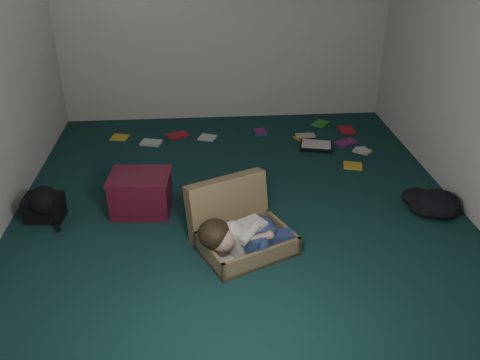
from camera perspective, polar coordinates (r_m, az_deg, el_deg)
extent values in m
plane|color=#133634|center=(4.64, -0.15, -2.93)|extent=(4.50, 4.50, 0.00)
plane|color=white|center=(6.31, -1.88, 18.18)|extent=(4.50, 0.00, 4.50)
plane|color=white|center=(2.06, 4.80, -4.32)|extent=(4.50, 0.00, 4.50)
cube|color=olive|center=(4.02, 0.81, -7.12)|extent=(0.83, 0.74, 0.16)
cube|color=silver|center=(4.04, 0.80, -7.58)|extent=(0.76, 0.66, 0.02)
cube|color=olive|center=(4.16, -1.40, -3.00)|extent=(0.72, 0.48, 0.51)
cube|color=silver|center=(3.94, 0.71, -6.29)|extent=(0.34, 0.30, 0.22)
sphere|color=tan|center=(3.80, -1.98, -6.71)|extent=(0.19, 0.19, 0.19)
ellipsoid|color=black|center=(3.81, -2.90, -6.03)|extent=(0.25, 0.26, 0.22)
ellipsoid|color=navy|center=(4.02, 2.48, -5.63)|extent=(0.23, 0.26, 0.22)
cube|color=navy|center=(3.91, 2.32, -6.84)|extent=(0.27, 0.27, 0.14)
cube|color=navy|center=(3.98, 4.22, -6.59)|extent=(0.25, 0.15, 0.11)
sphere|color=white|center=(4.06, 5.10, -6.23)|extent=(0.11, 0.11, 0.11)
sphere|color=white|center=(4.02, 5.64, -6.82)|extent=(0.10, 0.10, 0.10)
cylinder|color=tan|center=(3.85, 2.32, -6.48)|extent=(0.19, 0.13, 0.07)
cube|color=maroon|center=(4.58, -11.02, -1.58)|extent=(0.53, 0.43, 0.34)
cube|color=maroon|center=(4.49, -11.23, 0.41)|extent=(0.55, 0.45, 0.02)
cube|color=black|center=(5.82, 8.54, 3.79)|extent=(0.41, 0.35, 0.04)
cube|color=white|center=(5.81, 8.56, 4.01)|extent=(0.37, 0.31, 0.01)
cube|color=yellow|center=(6.19, -13.34, 4.69)|extent=(0.19, 0.14, 0.02)
cube|color=#B31724|center=(6.12, -7.00, 4.99)|extent=(0.24, 0.23, 0.02)
cube|color=silver|center=(6.03, -3.66, 4.80)|extent=(0.19, 0.23, 0.02)
cube|color=#2062B0|center=(6.16, 2.28, 5.35)|extent=(0.20, 0.23, 0.02)
cube|color=#C68C17|center=(6.08, 7.25, 4.84)|extent=(0.24, 0.23, 0.02)
cube|color=green|center=(6.48, 9.03, 6.22)|extent=(0.21, 0.16, 0.02)
cube|color=#86216A|center=(6.00, 11.80, 4.13)|extent=(0.24, 0.24, 0.02)
cube|color=beige|center=(5.83, 13.55, 3.17)|extent=(0.18, 0.22, 0.02)
cube|color=yellow|center=(5.47, 12.55, 1.56)|extent=(0.21, 0.24, 0.02)
cube|color=#B31724|center=(6.36, 11.91, 5.50)|extent=(0.24, 0.22, 0.02)
cube|color=silver|center=(5.96, -9.93, 4.14)|extent=(0.22, 0.18, 0.02)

